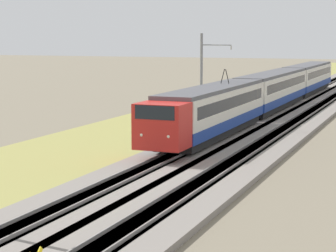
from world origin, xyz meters
The scene contains 7 objects.
ballast_main centered at (50.00, 0.00, 0.15)m, with size 240.00×4.40×0.30m.
ballast_adjacent centered at (50.00, -3.84, 0.15)m, with size 240.00×4.40×0.30m.
track_main centered at (50.00, 0.00, 0.16)m, with size 240.00×1.57×0.45m.
track_adjacent centered at (50.00, -3.84, 0.16)m, with size 240.00×1.57×0.45m.
grass_verge centered at (50.00, 5.61, 0.06)m, with size 240.00×12.62×0.12m.
passenger_train centered at (51.02, 0.00, 2.30)m, with size 59.30×2.96×4.93m.
catenary_mast_mid centered at (37.03, 2.63, 3.90)m, with size 0.22×2.56×7.54m.
Camera 1 is at (-11.74, -13.81, 7.34)m, focal length 70.00 mm.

